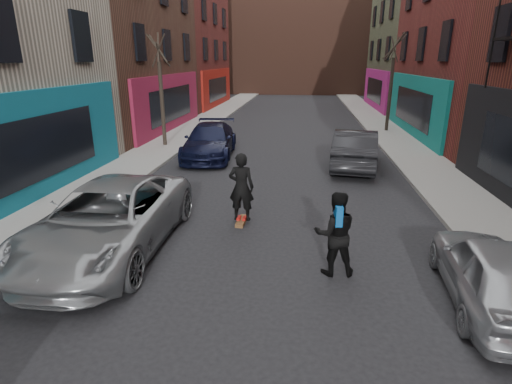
% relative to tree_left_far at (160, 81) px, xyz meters
% --- Properties ---
extents(sidewalk_left, '(2.50, 84.00, 0.13)m').
position_rel_tree_left_far_xyz_m(sidewalk_left, '(-0.05, 12.00, -3.31)').
color(sidewalk_left, gray).
rests_on(sidewalk_left, ground).
extents(sidewalk_right, '(2.50, 84.00, 0.13)m').
position_rel_tree_left_far_xyz_m(sidewalk_right, '(12.45, 12.00, -3.31)').
color(sidewalk_right, gray).
rests_on(sidewalk_right, ground).
extents(building_far, '(40.00, 10.00, 14.00)m').
position_rel_tree_left_far_xyz_m(building_far, '(6.20, 38.00, 3.62)').
color(building_far, '#47281E').
rests_on(building_far, ground).
extents(tree_left_far, '(2.00, 2.00, 6.50)m').
position_rel_tree_left_far_xyz_m(tree_left_far, '(0.00, 0.00, 0.00)').
color(tree_left_far, black).
rests_on(tree_left_far, sidewalk_left).
extents(tree_right_far, '(2.00, 2.00, 6.80)m').
position_rel_tree_left_far_xyz_m(tree_right_far, '(12.40, 6.00, 0.15)').
color(tree_right_far, black).
rests_on(tree_right_far, sidewalk_right).
extents(parked_left_far, '(2.74, 5.85, 1.62)m').
position_rel_tree_left_far_xyz_m(parked_left_far, '(2.70, -11.69, -2.57)').
color(parked_left_far, gray).
rests_on(parked_left_far, ground).
extents(parked_left_end, '(2.56, 5.43, 1.53)m').
position_rel_tree_left_far_xyz_m(parked_left_end, '(2.87, -1.91, -2.61)').
color(parked_left_end, black).
rests_on(parked_left_end, ground).
extents(parked_right_far, '(1.94, 4.10, 1.35)m').
position_rel_tree_left_far_xyz_m(parked_right_far, '(10.80, -13.00, -2.70)').
color(parked_right_far, '#9CA0A4').
rests_on(parked_right_far, ground).
extents(parked_right_end, '(2.37, 5.12, 1.62)m').
position_rel_tree_left_far_xyz_m(parked_right_end, '(9.40, -3.04, -2.57)').
color(parked_right_end, black).
rests_on(parked_right_end, ground).
extents(skateboard, '(0.26, 0.81, 0.10)m').
position_rel_tree_left_far_xyz_m(skateboard, '(5.57, -9.64, -3.33)').
color(skateboard, brown).
rests_on(skateboard, ground).
extents(skateboarder, '(0.72, 0.50, 1.92)m').
position_rel_tree_left_far_xyz_m(skateboarder, '(5.57, -9.64, -2.32)').
color(skateboarder, black).
rests_on(skateboarder, skateboard).
extents(pedestrian, '(0.97, 0.80, 1.85)m').
position_rel_tree_left_far_xyz_m(pedestrian, '(7.95, -12.16, -2.45)').
color(pedestrian, black).
rests_on(pedestrian, ground).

